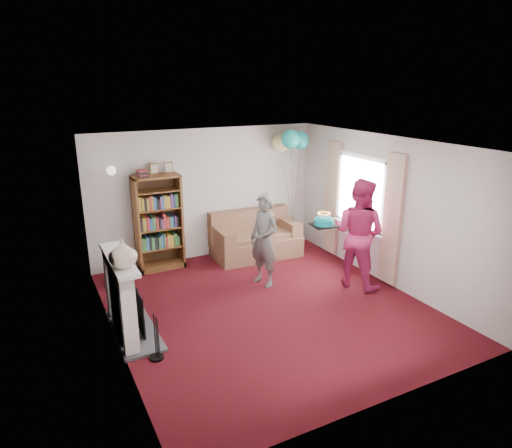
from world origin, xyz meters
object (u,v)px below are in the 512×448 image
sofa (255,239)px  person_striped (264,240)px  bookcase (158,223)px  birthday_cake (324,222)px  person_magenta (359,233)px

sofa → person_striped: (-0.48, -1.30, 0.46)m
bookcase → birthday_cake: bearing=-42.5°
person_magenta → birthday_cake: (-0.55, 0.24, 0.21)m
sofa → person_striped: bearing=-107.9°
person_magenta → birthday_cake: bearing=42.7°
bookcase → birthday_cake: size_ratio=5.21×
person_striped → birthday_cake: person_striped is taller
person_striped → sofa: bearing=142.0°
birthday_cake → person_striped: bearing=149.0°
bookcase → sofa: 1.94m
person_striped → birthday_cake: size_ratio=4.22×
person_magenta → sofa: bearing=0.3°
bookcase → person_striped: 2.06m
person_striped → person_magenta: (1.38, -0.74, 0.13)m
sofa → person_magenta: person_magenta is taller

